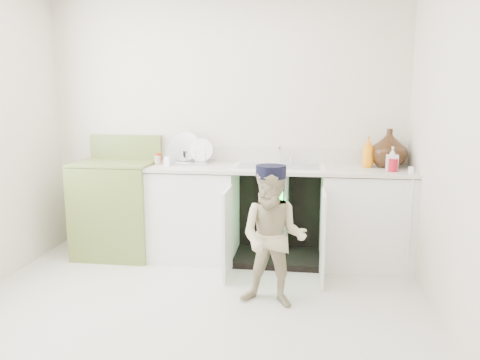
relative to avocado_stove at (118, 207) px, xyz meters
name	(u,v)px	position (x,y,z in m)	size (l,w,h in m)	color
ground	(192,313)	(1.02, -1.18, -0.48)	(3.50, 3.50, 0.00)	beige
room_shell	(188,141)	(1.02, -1.18, 0.77)	(6.00, 5.50, 1.26)	beige
counter_run	(282,211)	(1.61, 0.03, 0.00)	(2.44, 1.02, 1.25)	white
avocado_stove	(118,207)	(0.00, 0.00, 0.00)	(0.74, 0.65, 1.15)	olive
repair_worker	(273,237)	(1.59, -0.96, 0.06)	(0.56, 0.88, 1.06)	tan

